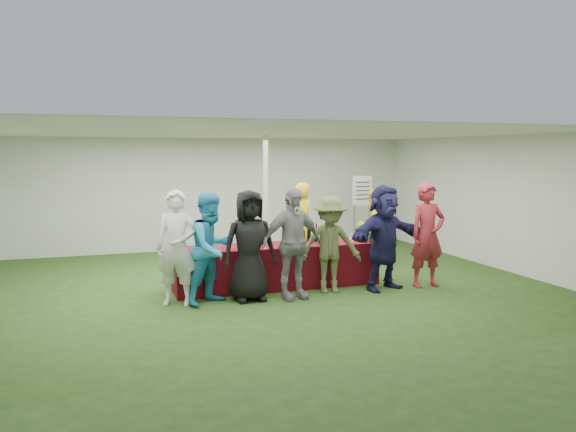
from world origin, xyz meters
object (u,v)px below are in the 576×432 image
object	(u,v)px
serving_table	(277,266)
staff_pourer	(300,227)
customer_0	(177,248)
customer_1	(212,248)
customer_4	(330,245)
customer_3	(292,243)
dump_bucket	(369,237)
customer_6	(427,235)
customer_5	(384,237)
wine_list_sign	(362,196)
staff_back	(373,227)
customer_2	(250,245)

from	to	relation	value
serving_table	staff_pourer	xyz separation A→B (m)	(0.85, 1.17, 0.51)
customer_0	customer_1	size ratio (longest dim) A/B	1.02
customer_1	customer_0	bearing A→B (deg)	136.78
customer_4	customer_3	bearing A→B (deg)	-157.83
serving_table	customer_3	world-z (taller)	customer_3
staff_pourer	customer_0	xyz separation A→B (m)	(-2.67, -1.76, 0.01)
dump_bucket	customer_1	size ratio (longest dim) A/B	0.14
customer_4	customer_6	size ratio (longest dim) A/B	0.89
customer_1	customer_5	world-z (taller)	customer_5
serving_table	customer_3	distance (m)	0.98
customer_1	customer_6	xyz separation A→B (m)	(3.79, -0.13, 0.04)
customer_4	dump_bucket	bearing A→B (deg)	33.34
serving_table	dump_bucket	xyz separation A→B (m)	(1.67, -0.22, 0.46)
customer_1	wine_list_sign	bearing A→B (deg)	6.15
customer_1	customer_4	bearing A→B (deg)	-31.97
serving_table	staff_back	size ratio (longest dim) A/B	2.26
serving_table	wine_list_sign	xyz separation A→B (m)	(3.03, 2.82, 0.94)
wine_list_sign	customer_4	bearing A→B (deg)	-123.58
staff_back	serving_table	bearing A→B (deg)	16.93
staff_pourer	customer_3	size ratio (longest dim) A/B	0.97
customer_3	customer_4	world-z (taller)	customer_3
customer_0	customer_1	distance (m)	0.54
customer_3	customer_4	bearing A→B (deg)	4.69
serving_table	customer_2	world-z (taller)	customer_2
staff_pourer	customer_2	size ratio (longest dim) A/B	0.99
customer_2	customer_3	bearing A→B (deg)	-12.30
staff_pourer	customer_0	distance (m)	3.19
customer_0	customer_4	world-z (taller)	customer_0
serving_table	customer_2	distance (m)	1.11
customer_2	customer_5	size ratio (longest dim) A/B	0.98
customer_1	customer_6	size ratio (longest dim) A/B	0.96
staff_pourer	staff_back	bearing A→B (deg)	160.19
staff_back	customer_3	size ratio (longest dim) A/B	0.88
serving_table	customer_1	bearing A→B (deg)	-151.99
customer_2	customer_6	world-z (taller)	customer_6
customer_4	staff_back	bearing A→B (deg)	55.67
dump_bucket	wine_list_sign	distance (m)	3.37
staff_back	customer_5	world-z (taller)	customer_5
customer_2	customer_6	distance (m)	3.20
serving_table	customer_6	world-z (taller)	customer_6
customer_5	customer_6	bearing A→B (deg)	-19.59
dump_bucket	staff_back	bearing A→B (deg)	60.10
dump_bucket	customer_1	world-z (taller)	customer_1
customer_0	customer_3	distance (m)	1.82
wine_list_sign	customer_3	world-z (taller)	customer_3
staff_pourer	customer_1	world-z (taller)	staff_pourer
staff_pourer	customer_1	size ratio (longest dim) A/B	1.01
customer_0	staff_back	bearing A→B (deg)	46.99
dump_bucket	wine_list_sign	size ratio (longest dim) A/B	0.13
customer_0	customer_4	distance (m)	2.54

